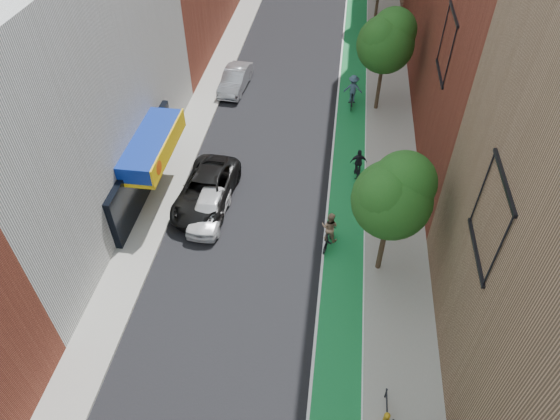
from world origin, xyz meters
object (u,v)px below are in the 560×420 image
at_px(parked_car_black, 206,190).
at_px(fire_hydrant, 386,418).
at_px(cyclist_lane_near, 329,232).
at_px(parked_car_silver, 235,79).
at_px(cyclist_lane_mid, 358,168).
at_px(parked_car_white, 209,208).
at_px(cyclist_lane_far, 353,93).

bearing_deg(parked_car_black, fire_hydrant, -46.20).
relative_size(cyclist_lane_near, fire_hydrant, 3.05).
distance_m(cyclist_lane_near, fire_hydrant, 9.01).
distance_m(parked_car_black, parked_car_silver, 11.98).
bearing_deg(cyclist_lane_mid, parked_car_white, 23.82).
bearing_deg(cyclist_lane_mid, cyclist_lane_far, -91.56).
bearing_deg(fire_hydrant, cyclist_lane_mid, 95.33).
height_order(parked_car_white, fire_hydrant, parked_car_white).
bearing_deg(parked_car_silver, cyclist_lane_far, -3.97).
bearing_deg(parked_car_white, fire_hydrant, -46.39).
xyz_separation_m(cyclist_lane_far, fire_hydrant, (1.82, -21.66, -0.49)).
xyz_separation_m(parked_car_white, parked_car_silver, (-1.27, 13.16, 0.03)).
xyz_separation_m(parked_car_black, cyclist_lane_far, (7.42, 10.73, 0.22)).
relative_size(cyclist_lane_mid, fire_hydrant, 2.89).
relative_size(cyclist_lane_near, cyclist_lane_mid, 1.05).
xyz_separation_m(parked_car_silver, cyclist_lane_near, (7.47, -14.27, 0.13)).
xyz_separation_m(cyclist_lane_near, cyclist_lane_mid, (1.29, 5.30, -0.12)).
distance_m(parked_car_black, cyclist_lane_far, 13.04).
xyz_separation_m(parked_car_white, cyclist_lane_mid, (7.49, 4.20, 0.04)).
relative_size(parked_car_white, cyclist_lane_mid, 2.12).
distance_m(parked_car_white, cyclist_lane_far, 13.83).
relative_size(parked_car_white, parked_car_black, 0.72).
bearing_deg(cyclist_lane_far, parked_car_white, 60.53).
distance_m(parked_car_white, cyclist_lane_near, 6.30).
height_order(parked_car_white, cyclist_lane_near, cyclist_lane_near).
bearing_deg(fire_hydrant, parked_car_black, 130.20).
bearing_deg(parked_car_silver, parked_car_white, -80.01).
bearing_deg(cyclist_lane_near, cyclist_lane_far, -78.83).
height_order(parked_car_silver, cyclist_lane_mid, cyclist_lane_mid).
height_order(cyclist_lane_near, cyclist_lane_mid, cyclist_lane_near).
height_order(parked_car_black, cyclist_lane_mid, cyclist_lane_mid).
xyz_separation_m(parked_car_silver, cyclist_lane_far, (8.23, -1.23, 0.28)).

